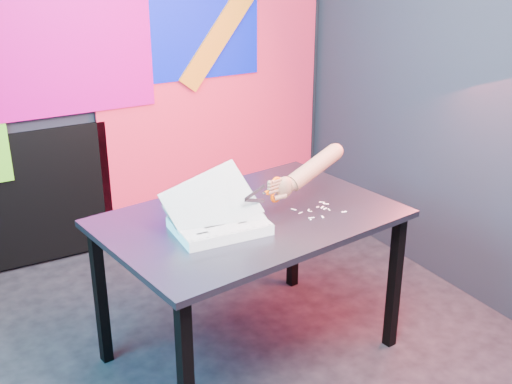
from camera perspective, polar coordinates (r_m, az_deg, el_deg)
room at (r=2.68m, az=-2.78°, el=8.94°), size 3.01×3.01×2.71m
backdrop at (r=4.12m, az=-11.27°, el=7.57°), size 2.88×0.05×2.08m
work_table at (r=2.98m, az=-0.52°, el=-3.49°), size 1.43×1.06×0.75m
printout_stack at (r=2.80m, az=-3.30°, el=-2.91°), size 0.44×0.31×0.29m
scissors at (r=2.86m, az=1.58°, el=0.13°), size 0.21×0.05×0.12m
hand_forearm at (r=2.98m, az=4.76°, el=1.94°), size 0.45×0.14×0.19m
paper_clippings at (r=3.02m, az=5.62°, el=-1.56°), size 0.21×0.17×0.00m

